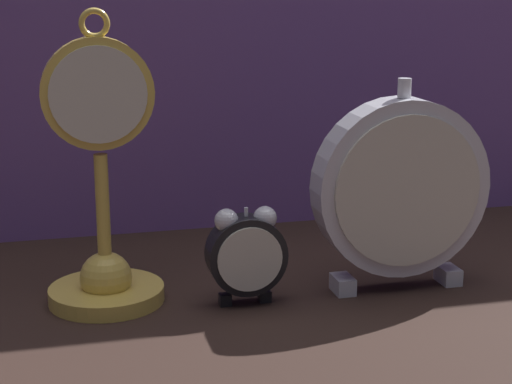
% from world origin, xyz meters
% --- Properties ---
extents(ground_plane, '(4.00, 4.00, 0.00)m').
position_xyz_m(ground_plane, '(0.00, 0.00, 0.00)').
color(ground_plane, black).
extents(pocket_watch_on_stand, '(0.12, 0.12, 0.30)m').
position_xyz_m(pocket_watch_on_stand, '(-0.16, 0.08, 0.10)').
color(pocket_watch_on_stand, gold).
rests_on(pocket_watch_on_stand, ground_plane).
extents(alarm_clock_twin_bell, '(0.08, 0.03, 0.10)m').
position_xyz_m(alarm_clock_twin_bell, '(-0.02, 0.04, 0.06)').
color(alarm_clock_twin_bell, black).
rests_on(alarm_clock_twin_bell, ground_plane).
extents(mantel_clock_silver, '(0.19, 0.04, 0.23)m').
position_xyz_m(mantel_clock_silver, '(0.15, 0.05, 0.11)').
color(mantel_clock_silver, silver).
rests_on(mantel_clock_silver, ground_plane).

